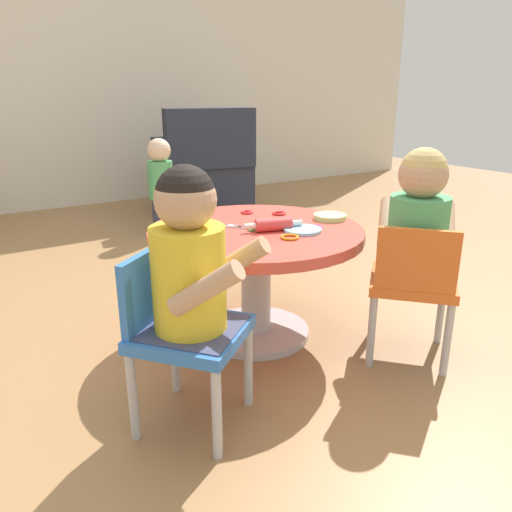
{
  "coord_description": "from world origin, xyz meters",
  "views": [
    {
      "loc": [
        -1.01,
        -1.58,
        0.97
      ],
      "look_at": [
        0.0,
        0.0,
        0.35
      ],
      "focal_mm": 34.83,
      "sensor_mm": 36.0,
      "label": 1
    }
  ],
  "objects": [
    {
      "name": "ground_plane",
      "position": [
        0.0,
        0.0,
        0.0
      ],
      "size": [
        10.0,
        10.0,
        0.0
      ],
      "primitive_type": "plane",
      "color": "#9E7247"
    },
    {
      "name": "back_wall",
      "position": [
        0.0,
        3.0,
        1.4
      ],
      "size": [
        8.0,
        0.12,
        2.8
      ],
      "primitive_type": "cube",
      "color": "silver",
      "rests_on": "ground"
    },
    {
      "name": "craft_table",
      "position": [
        0.0,
        0.0,
        0.35
      ],
      "size": [
        0.84,
        0.84,
        0.46
      ],
      "color": "silver",
      "rests_on": "ground"
    },
    {
      "name": "child_chair_left",
      "position": [
        -0.49,
        -0.35,
        0.31
      ],
      "size": [
        0.42,
        0.42,
        0.54
      ],
      "color": "#B7B7BC",
      "rests_on": "ground"
    },
    {
      "name": "seated_child_left",
      "position": [
        -0.46,
        -0.38,
        0.53
      ],
      "size": [
        0.43,
        0.44,
        0.51
      ],
      "color": "#3F4772",
      "rests_on": "ground"
    },
    {
      "name": "child_chair_right",
      "position": [
        0.38,
        -0.47,
        0.31
      ],
      "size": [
        0.42,
        0.42,
        0.54
      ],
      "color": "#B7B7BC",
      "rests_on": "ground"
    },
    {
      "name": "seated_child_right",
      "position": [
        0.41,
        -0.44,
        0.53
      ],
      "size": [
        0.44,
        0.43,
        0.51
      ],
      "color": "#3F4772",
      "rests_on": "ground"
    },
    {
      "name": "armchair_dark",
      "position": [
        0.86,
        2.15,
        0.31
      ],
      "size": [
        0.83,
        0.84,
        0.85
      ],
      "color": "#232838",
      "rests_on": "ground"
    },
    {
      "name": "toddler_standing",
      "position": [
        0.28,
        1.64,
        0.36
      ],
      "size": [
        0.17,
        0.17,
        0.67
      ],
      "color": "#33384C",
      "rests_on": "ground"
    },
    {
      "name": "rolling_pin",
      "position": [
        0.03,
        -0.07,
        0.49
      ],
      "size": [
        0.23,
        0.09,
        0.05
      ],
      "color": "#D83F3F",
      "rests_on": "craft_table"
    },
    {
      "name": "craft_scissors",
      "position": [
        -0.03,
        0.01,
        0.47
      ],
      "size": [
        0.12,
        0.14,
        0.01
      ],
      "color": "silver",
      "rests_on": "craft_table"
    },
    {
      "name": "playdough_blob_0",
      "position": [
        0.33,
        -0.05,
        0.47
      ],
      "size": [
        0.14,
        0.14,
        0.02
      ],
      "primitive_type": "cylinder",
      "color": "#B2E58C",
      "rests_on": "craft_table"
    },
    {
      "name": "playdough_blob_1",
      "position": [
        0.12,
        -0.14,
        0.47
      ],
      "size": [
        0.14,
        0.14,
        0.01
      ],
      "primitive_type": "cylinder",
      "color": "#8CCCF2",
      "rests_on": "craft_table"
    },
    {
      "name": "cookie_cutter_0",
      "position": [
        0.02,
        -0.19,
        0.47
      ],
      "size": [
        0.07,
        0.07,
        0.01
      ],
      "primitive_type": "torus",
      "color": "orange",
      "rests_on": "craft_table"
    },
    {
      "name": "cookie_cutter_1",
      "position": [
        0.18,
        -0.13,
        0.47
      ],
      "size": [
        0.06,
        0.06,
        0.01
      ],
      "primitive_type": "torus",
      "color": "#D83FA5",
      "rests_on": "craft_table"
    },
    {
      "name": "cookie_cutter_2",
      "position": [
        0.21,
        0.14,
        0.47
      ],
      "size": [
        0.06,
        0.06,
        0.01
      ],
      "primitive_type": "torus",
      "color": "red",
      "rests_on": "craft_table"
    },
    {
      "name": "cookie_cutter_3",
      "position": [
        0.1,
        0.23,
        0.47
      ],
      "size": [
        0.05,
        0.05,
        0.01
      ],
      "primitive_type": "torus",
      "color": "red",
      "rests_on": "craft_table"
    }
  ]
}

